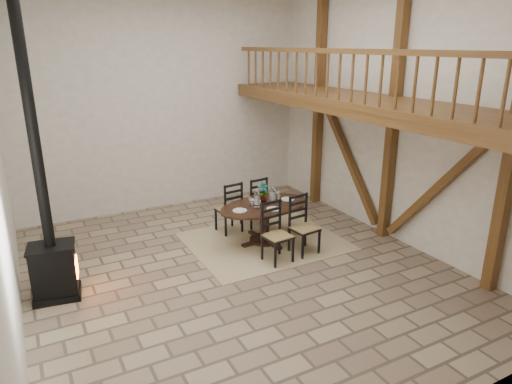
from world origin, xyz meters
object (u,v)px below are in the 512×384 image
wood_stove (49,233)px  log_stack (42,293)px  log_basket (53,281)px  dining_table (264,221)px

wood_stove → log_stack: (-0.22, 0.07, -1.01)m
wood_stove → log_basket: wood_stove is taller
dining_table → log_stack: size_ratio=7.00×
log_basket → log_stack: (-0.18, -0.11, -0.10)m
dining_table → wood_stove: wood_stove is taller
dining_table → log_basket: dining_table is taller
log_basket → log_stack: size_ratio=1.71×
wood_stove → dining_table: bearing=13.2°
wood_stove → log_basket: bearing=109.9°
dining_table → log_basket: 4.01m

